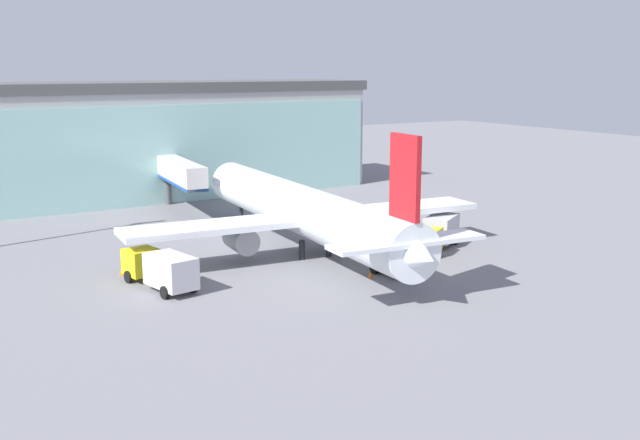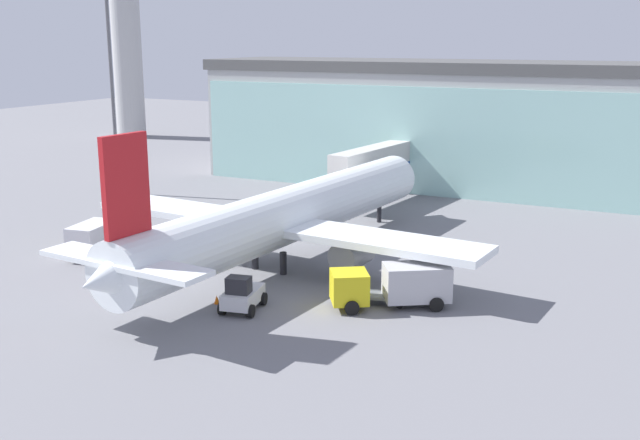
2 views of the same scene
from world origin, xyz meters
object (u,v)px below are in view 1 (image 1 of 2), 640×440
at_px(pushback_tug, 395,262).
at_px(baggage_cart, 427,244).
at_px(safety_cone_nose, 370,274).
at_px(catering_truck, 161,268).
at_px(safety_cone_wingtip, 122,271).
at_px(fuel_truck, 437,232).
at_px(airplane, 304,211).
at_px(jet_bridge, 179,173).

bearing_deg(pushback_tug, baggage_cart, -66.71).
relative_size(baggage_cart, safety_cone_nose, 5.69).
xyz_separation_m(catering_truck, baggage_cart, (23.57, -0.47, -0.97)).
height_order(catering_truck, baggage_cart, catering_truck).
height_order(pushback_tug, safety_cone_wingtip, pushback_tug).
distance_m(fuel_truck, pushback_tug, 9.40).
xyz_separation_m(airplane, fuel_truck, (10.50, -4.76, -2.11)).
bearing_deg(airplane, pushback_tug, -161.59).
distance_m(airplane, pushback_tug, 10.28).
height_order(jet_bridge, safety_cone_nose, jet_bridge).
bearing_deg(airplane, fuel_truck, -110.37).
bearing_deg(airplane, safety_cone_nose, -173.54).
bearing_deg(baggage_cart, airplane, 138.91).
distance_m(airplane, catering_truck, 14.68).
height_order(fuel_truck, safety_cone_nose, fuel_truck).
bearing_deg(catering_truck, baggage_cart, -102.11).
relative_size(jet_bridge, safety_cone_wingtip, 26.15).
xyz_separation_m(airplane, catering_truck, (-13.95, -4.06, -2.11)).
distance_m(catering_truck, baggage_cart, 23.59).
relative_size(jet_bridge, catering_truck, 1.90).
bearing_deg(jet_bridge, safety_cone_nose, -168.96).
xyz_separation_m(jet_bridge, baggage_cart, (12.33, -27.12, -3.79)).
xyz_separation_m(baggage_cart, safety_cone_nose, (-9.21, -4.87, -0.23)).
bearing_deg(safety_cone_wingtip, airplane, -3.13).
height_order(baggage_cart, safety_cone_wingtip, baggage_cart).
height_order(pushback_tug, safety_cone_nose, pushback_tug).
bearing_deg(jet_bridge, pushback_tug, -165.38).
xyz_separation_m(catering_truck, fuel_truck, (24.45, -0.70, 0.00)).
bearing_deg(catering_truck, safety_cone_wingtip, 5.68).
bearing_deg(safety_cone_wingtip, safety_cone_nose, -32.91).
distance_m(catering_truck, safety_cone_nose, 15.36).
bearing_deg(jet_bridge, catering_truck, 162.61).
height_order(fuel_truck, safety_cone_wingtip, fuel_truck).
xyz_separation_m(catering_truck, safety_cone_nose, (14.35, -5.34, -1.19)).
bearing_deg(baggage_cart, fuel_truck, -30.70).
distance_m(fuel_truck, safety_cone_wingtip, 26.54).
distance_m(pushback_tug, safety_cone_nose, 2.20).
bearing_deg(baggage_cart, safety_cone_nose, -168.05).
distance_m(pushback_tug, safety_cone_wingtip, 20.75).
xyz_separation_m(jet_bridge, catering_truck, (-11.23, -26.65, -2.82)).
height_order(catering_truck, pushback_tug, catering_truck).
bearing_deg(jet_bridge, airplane, -167.67).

